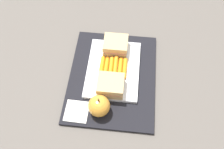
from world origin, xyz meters
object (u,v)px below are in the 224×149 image
at_px(sandwich_half_left, 116,45).
at_px(apple, 99,106).
at_px(paper_napkin, 77,111).
at_px(sandwich_half_right, 111,85).
at_px(carrot_sticks_bundle, 113,67).
at_px(food_tray, 113,69).

bearing_deg(sandwich_half_left, apple, -6.56).
height_order(sandwich_half_left, paper_napkin, sandwich_half_left).
relative_size(sandwich_half_left, paper_napkin, 1.14).
height_order(sandwich_half_right, carrot_sticks_bundle, sandwich_half_right).
bearing_deg(apple, carrot_sticks_bundle, 170.07).
relative_size(sandwich_half_left, apple, 1.04).
height_order(food_tray, apple, apple).
height_order(sandwich_half_left, sandwich_half_right, same).
bearing_deg(carrot_sticks_bundle, sandwich_half_right, 0.02).
height_order(sandwich_half_right, paper_napkin, sandwich_half_right).
bearing_deg(food_tray, carrot_sticks_bundle, -4.71).
distance_m(sandwich_half_left, sandwich_half_right, 0.16).
bearing_deg(paper_napkin, food_tray, 149.57).
distance_m(carrot_sticks_bundle, apple, 0.15).
bearing_deg(carrot_sticks_bundle, sandwich_half_left, 179.98).
bearing_deg(sandwich_half_right, paper_napkin, -48.90).
relative_size(carrot_sticks_bundle, apple, 1.16).
xyz_separation_m(carrot_sticks_bundle, paper_napkin, (0.16, -0.09, -0.02)).
distance_m(food_tray, sandwich_half_right, 0.08).
relative_size(carrot_sticks_bundle, paper_napkin, 1.27).
bearing_deg(food_tray, sandwich_half_right, 0.00).
relative_size(food_tray, carrot_sticks_bundle, 2.59).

